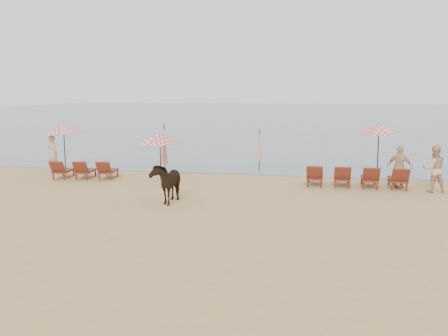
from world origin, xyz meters
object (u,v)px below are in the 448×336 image
Objects in this scene: umbrella_closed_left at (164,144)px; umbrella_closed_right at (260,146)px; umbrella_open_left_b at (160,137)px; beachgoer_right_a at (434,169)px; lounger_cluster_left at (84,170)px; cow at (167,182)px; lounger_cluster_right at (356,177)px; beachgoer_right_b at (400,167)px; umbrella_open_right at (379,129)px; beachgoer_left at (53,153)px; umbrella_open_left_a at (64,128)px.

umbrella_closed_left is 1.19× the size of umbrella_closed_right.
umbrella_closed_left is (-0.14, 1.03, -0.44)m from umbrella_open_left_b.
beachgoer_right_a is (7.60, -4.00, -0.36)m from umbrella_closed_right.
lounger_cluster_left is 1.68× the size of cow.
beachgoer_right_a is at bearing -6.94° from lounger_cluster_right.
cow is 9.85m from beachgoer_right_b.
umbrella_open_right reaches higher than umbrella_closed_left.
lounger_cluster_left is 1.29× the size of umbrella_open_left_b.
umbrella_open_right reaches higher than beachgoer_left.
umbrella_open_right is 10.54m from cow.
umbrella_open_left_a is at bearing 174.26° from lounger_cluster_right.
lounger_cluster_right is at bearing -160.07° from beachgoer_left.
lounger_cluster_right is at bearing -38.03° from umbrella_closed_right.
umbrella_open_left_b is 5.54m from umbrella_closed_right.
cow is (-7.02, -4.27, 0.30)m from lounger_cluster_right.
lounger_cluster_left is 1.65× the size of beachgoer_right_b.
umbrella_open_right reaches higher than umbrella_open_left_a.
umbrella_open_right is at bearing -151.61° from beachgoer_left.
beachgoer_right_a is (11.79, -1.30, -0.61)m from umbrella_closed_left.
beachgoer_left is (-6.31, 1.68, -1.09)m from umbrella_open_left_b.
umbrella_open_left_a is at bearing 172.51° from umbrella_closed_left.
umbrella_closed_left is at bearing 19.12° from beachgoer_right_b.
beachgoer_left is at bearing 140.30° from umbrella_open_left_b.
umbrella_closed_left is at bearing -160.17° from beachgoer_left.
umbrella_open_left_a is 1.05× the size of umbrella_open_left_b.
beachgoer_right_b is (8.80, 4.42, 0.16)m from cow.
lounger_cluster_right is 1.93× the size of umbrella_closed_right.
umbrella_open_left_a is 1.34× the size of beachgoer_left.
beachgoer_left is 16.79m from beachgoer_right_b.
umbrella_open_left_b is 1.12m from umbrella_closed_left.
umbrella_open_left_a is (-2.04, 1.95, 1.77)m from lounger_cluster_left.
lounger_cluster_left is at bearing 170.66° from beachgoer_left.
umbrella_open_left_b is at bearing -12.74° from beachgoer_right_a.
umbrella_open_left_a reaches higher than beachgoer_right_b.
lounger_cluster_right is 2.28× the size of beachgoer_right_b.
lounger_cluster_right is at bearing 28.18° from beachgoer_right_b.
umbrella_closed_left is at bearing 108.02° from cow.
umbrella_closed_right is at bearing -5.22° from beachgoer_right_b.
beachgoer_left is (-7.93, 5.81, 0.16)m from cow.
umbrella_open_left_a reaches higher than beachgoer_right_a.
umbrella_open_left_a is at bearing 138.02° from umbrella_open_left_b.
umbrella_open_right is at bearing 0.58° from umbrella_open_left_a.
cow is at bearing -71.22° from umbrella_closed_left.
umbrella_open_left_a is 1.35× the size of beachgoer_right_b.
beachgoer_right_a is at bearing -46.46° from umbrella_open_right.
lounger_cluster_right is at bearing -6.64° from lounger_cluster_left.
umbrella_open_left_b is 6.62m from beachgoer_left.
lounger_cluster_right is at bearing -5.84° from umbrella_closed_left.
umbrella_open_right is 1.02× the size of umbrella_closed_left.
umbrella_open_left_b is 1.28× the size of beachgoer_right_b.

